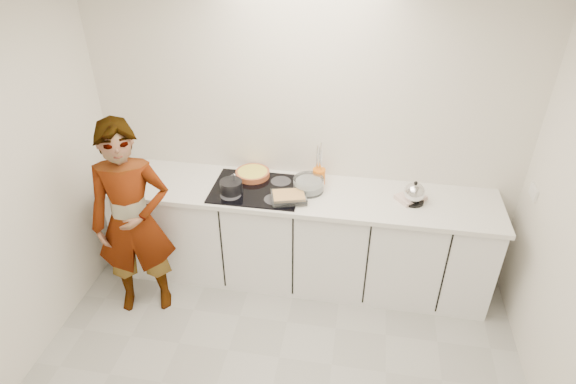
% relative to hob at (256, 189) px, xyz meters
% --- Properties ---
extents(ceiling, '(3.60, 3.20, 0.00)m').
position_rel_hob_xyz_m(ceiling, '(0.35, -1.26, 1.68)').
color(ceiling, white).
rests_on(ceiling, wall_back).
extents(wall_back, '(3.60, 0.00, 2.60)m').
position_rel_hob_xyz_m(wall_back, '(0.35, 0.34, 0.38)').
color(wall_back, silver).
rests_on(wall_back, ground).
extents(base_cabinets, '(3.20, 0.58, 0.87)m').
position_rel_hob_xyz_m(base_cabinets, '(0.35, 0.02, -0.48)').
color(base_cabinets, white).
rests_on(base_cabinets, floor).
extents(countertop, '(3.24, 0.64, 0.04)m').
position_rel_hob_xyz_m(countertop, '(0.35, 0.02, -0.03)').
color(countertop, white).
rests_on(countertop, base_cabinets).
extents(hob, '(0.72, 0.54, 0.01)m').
position_rel_hob_xyz_m(hob, '(0.00, 0.00, 0.00)').
color(hob, black).
rests_on(hob, countertop).
extents(tart_dish, '(0.37, 0.37, 0.05)m').
position_rel_hob_xyz_m(tart_dish, '(-0.07, 0.18, 0.03)').
color(tart_dish, '#B4562F').
rests_on(tart_dish, hob).
extents(saucepan, '(0.23, 0.23, 0.17)m').
position_rel_hob_xyz_m(saucepan, '(-0.19, -0.09, 0.06)').
color(saucepan, black).
rests_on(saucepan, hob).
extents(baking_dish, '(0.32, 0.27, 0.05)m').
position_rel_hob_xyz_m(baking_dish, '(0.29, -0.13, 0.04)').
color(baking_dish, silver).
rests_on(baking_dish, hob).
extents(mixing_bowl, '(0.27, 0.27, 0.12)m').
position_rel_hob_xyz_m(mixing_bowl, '(0.42, 0.06, 0.05)').
color(mixing_bowl, silver).
rests_on(mixing_bowl, countertop).
extents(tea_towel, '(0.27, 0.26, 0.04)m').
position_rel_hob_xyz_m(tea_towel, '(1.25, 0.06, 0.01)').
color(tea_towel, white).
rests_on(tea_towel, countertop).
extents(kettle, '(0.21, 0.21, 0.19)m').
position_rel_hob_xyz_m(kettle, '(1.26, 0.02, 0.07)').
color(kettle, black).
rests_on(kettle, countertop).
extents(utensil_crock, '(0.13, 0.13, 0.13)m').
position_rel_hob_xyz_m(utensil_crock, '(0.49, 0.19, 0.06)').
color(utensil_crock, orange).
rests_on(utensil_crock, countertop).
extents(cook, '(0.71, 0.57, 1.68)m').
position_rel_hob_xyz_m(cook, '(-0.86, -0.51, -0.08)').
color(cook, white).
rests_on(cook, floor).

